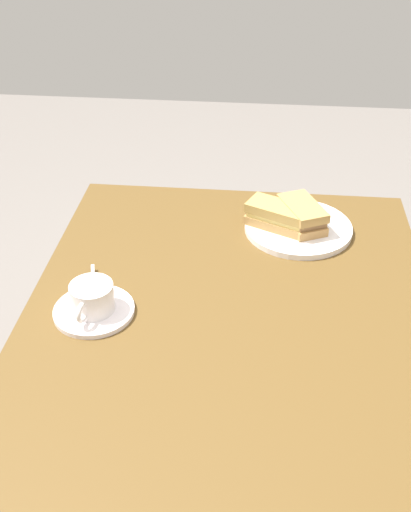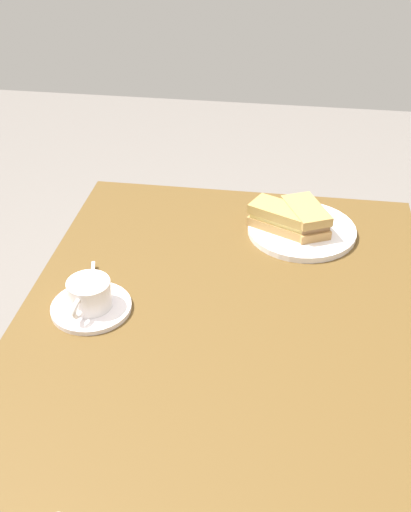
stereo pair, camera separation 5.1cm
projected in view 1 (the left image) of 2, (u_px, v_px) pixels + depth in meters
dining_table at (227, 372)px, 1.22m from camera, size 1.06×0.80×0.71m
sandwich_plate at (298, 228)px, 1.43m from camera, size 0.25×0.25×0.01m
sandwich_front at (302, 215)px, 1.41m from camera, size 0.15×0.12×0.06m
sandwich_back at (279, 216)px, 1.41m from camera, size 0.12×0.16×0.05m
coffee_saucer at (94, 311)px, 1.19m from camera, size 0.16×0.16×0.01m
coffee_cup at (92, 297)px, 1.17m from camera, size 0.11×0.08×0.06m
spoon at (93, 284)px, 1.25m from camera, size 0.10×0.04×0.01m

